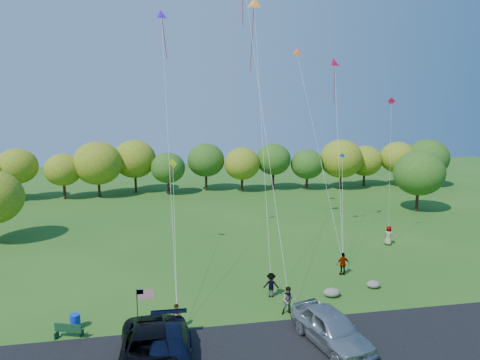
% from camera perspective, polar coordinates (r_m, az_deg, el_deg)
% --- Properties ---
extents(ground, '(140.00, 140.00, 0.00)m').
position_cam_1_polar(ground, '(28.05, 3.96, -17.38)').
color(ground, '#255618').
rests_on(ground, ground).
extents(asphalt_lane, '(44.00, 6.00, 0.06)m').
position_cam_1_polar(asphalt_lane, '(24.68, 6.40, -21.49)').
color(asphalt_lane, black).
rests_on(asphalt_lane, ground).
extents(treeline, '(75.46, 26.74, 8.23)m').
position_cam_1_polar(treeline, '(61.19, -1.10, 2.36)').
color(treeline, '#342013').
rests_on(treeline, ground).
extents(minivan_dark, '(3.07, 6.50, 1.80)m').
position_cam_1_polar(minivan_dark, '(23.01, -12.03, -21.50)').
color(minivan_dark, black).
rests_on(minivan_dark, asphalt_lane).
extents(minivan_navy, '(2.50, 5.85, 1.68)m').
position_cam_1_polar(minivan_navy, '(23.00, -9.49, -21.58)').
color(minivan_navy, black).
rests_on(minivan_navy, asphalt_lane).
extents(minivan_silver, '(3.51, 5.99, 1.92)m').
position_cam_1_polar(minivan_silver, '(24.89, 12.06, -18.73)').
color(minivan_silver, '#9EA2A8').
rests_on(minivan_silver, asphalt_lane).
extents(flyer_a, '(0.62, 0.47, 1.53)m').
position_cam_1_polar(flyer_a, '(26.29, -8.39, -17.58)').
color(flyer_a, '#4C4C59').
rests_on(flyer_a, ground).
extents(flyer_b, '(0.91, 0.73, 1.80)m').
position_cam_1_polar(flyer_b, '(27.72, 6.52, -15.70)').
color(flyer_b, '#4C4C59').
rests_on(flyer_b, ground).
extents(flyer_c, '(1.21, 0.86, 1.69)m').
position_cam_1_polar(flyer_c, '(29.88, 4.17, -13.79)').
color(flyer_c, '#4C4C59').
rests_on(flyer_c, ground).
extents(flyer_d, '(1.05, 0.47, 1.77)m').
position_cam_1_polar(flyer_d, '(34.21, 13.57, -10.82)').
color(flyer_d, '#4C4C59').
rests_on(flyer_d, ground).
extents(flyer_e, '(0.97, 1.05, 1.81)m').
position_cam_1_polar(flyer_e, '(42.29, 19.19, -7.00)').
color(flyer_e, '#4C4C59').
rests_on(flyer_e, ground).
extents(park_bench, '(1.56, 0.77, 0.89)m').
position_cam_1_polar(park_bench, '(27.05, -21.92, -18.09)').
color(park_bench, '#163D1F').
rests_on(park_bench, ground).
extents(trash_barrel, '(0.60, 0.60, 0.89)m').
position_cam_1_polar(trash_barrel, '(27.91, -21.12, -17.20)').
color(trash_barrel, '#0D32C9').
rests_on(trash_barrel, ground).
extents(flag_assembly, '(0.96, 0.62, 2.59)m').
position_cam_1_polar(flag_assembly, '(25.89, -12.92, -15.27)').
color(flag_assembly, black).
rests_on(flag_assembly, ground).
extents(boulder_near, '(1.16, 0.91, 0.58)m').
position_cam_1_polar(boulder_near, '(30.71, 12.13, -14.45)').
color(boulder_near, gray).
rests_on(boulder_near, ground).
extents(boulder_far, '(0.98, 0.82, 0.51)m').
position_cam_1_polar(boulder_far, '(32.78, 17.36, -13.13)').
color(boulder_far, gray).
rests_on(boulder_far, ground).
extents(kites_aloft, '(20.24, 7.67, 18.35)m').
position_cam_1_polar(kites_aloft, '(39.91, 2.78, 19.72)').
color(kites_aloft, orange).
rests_on(kites_aloft, ground).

